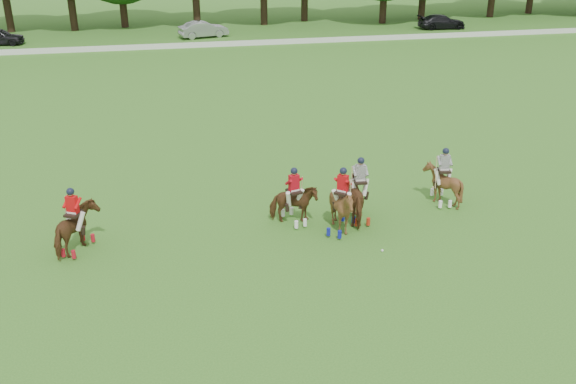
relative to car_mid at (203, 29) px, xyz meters
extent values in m
plane|color=#32681D|center=(-0.15, -42.50, -0.72)|extent=(180.00, 180.00, 0.00)
cylinder|color=black|center=(-17.58, 6.42, 1.77)|extent=(0.70, 0.70, 4.98)
cylinder|color=black|center=(-11.78, 5.99, 1.60)|extent=(0.70, 0.70, 4.64)
cylinder|color=black|center=(-7.14, 7.02, 1.44)|extent=(0.70, 0.70, 4.31)
cylinder|color=black|center=(-0.18, 5.50, 1.90)|extent=(0.70, 0.70, 5.24)
cylinder|color=black|center=(18.39, 4.32, 1.39)|extent=(0.70, 0.70, 4.21)
cube|color=white|center=(-0.15, -4.50, -0.50)|extent=(120.00, 0.10, 0.44)
imported|color=#9C9CA2|center=(0.00, 0.00, 0.00)|extent=(4.61, 2.55, 1.44)
imported|color=black|center=(22.88, 0.00, -0.06)|extent=(4.62, 2.01, 1.32)
imported|color=#4C2E14|center=(-7.29, -38.67, 0.10)|extent=(1.65, 2.12, 1.63)
cube|color=black|center=(-7.29, -38.67, 0.70)|extent=(0.64, 0.70, 0.08)
cylinder|color=tan|center=(-7.56, -38.54, 0.62)|extent=(0.12, 0.20, 1.29)
imported|color=#4C2E14|center=(0.35, -38.03, 0.02)|extent=(1.76, 1.61, 1.49)
cube|color=black|center=(0.35, -38.03, 0.57)|extent=(0.57, 0.66, 0.08)
cylinder|color=tan|center=(0.64, -37.95, 0.49)|extent=(0.08, 0.21, 1.29)
imported|color=#4C2E14|center=(1.90, -39.01, 0.18)|extent=(2.14, 2.17, 1.79)
cube|color=black|center=(1.90, -39.01, 0.84)|extent=(0.69, 0.71, 0.08)
cylinder|color=tan|center=(2.14, -39.20, 0.76)|extent=(0.15, 0.18, 1.29)
imported|color=#4C2E14|center=(2.79, -38.22, 0.18)|extent=(1.11, 2.20, 1.80)
cube|color=black|center=(2.79, -38.22, 0.85)|extent=(0.48, 0.59, 0.08)
cylinder|color=tan|center=(2.49, -38.20, 0.77)|extent=(0.04, 0.21, 1.29)
imported|color=#4C2E14|center=(6.44, -37.45, 0.08)|extent=(1.47, 1.61, 1.60)
cube|color=black|center=(6.44, -37.45, 0.67)|extent=(0.51, 0.61, 0.08)
cylinder|color=tan|center=(6.14, -37.41, 0.59)|extent=(0.06, 0.21, 1.29)
sphere|color=white|center=(2.87, -40.76, -0.67)|extent=(0.09, 0.09, 0.09)
camera|label=1|loc=(-4.06, -58.92, 10.04)|focal=40.00mm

